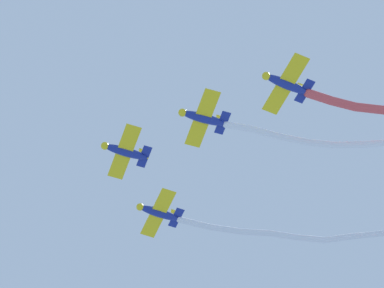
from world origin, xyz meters
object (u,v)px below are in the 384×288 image
object	(u,v)px
airplane_left_wing	(203,118)
airplane_lead	(125,152)
airplane_right_wing	(158,213)
airplane_slot	(286,84)

from	to	relation	value
airplane_left_wing	airplane_lead	bearing A→B (deg)	-44.76
airplane_left_wing	airplane_right_wing	bearing A→B (deg)	-86.76
airplane_left_wing	airplane_slot	distance (m)	8.93
airplane_lead	airplane_right_wing	distance (m)	8.92
airplane_right_wing	airplane_slot	world-z (taller)	airplane_right_wing
airplane_left_wing	airplane_right_wing	distance (m)	13.25
airplane_lead	airplane_left_wing	world-z (taller)	same
airplane_lead	airplane_left_wing	distance (m)	8.91
airplane_left_wing	airplane_slot	bearing A→B (deg)	135.16
airplane_right_wing	airplane_slot	bearing A→B (deg)	105.37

